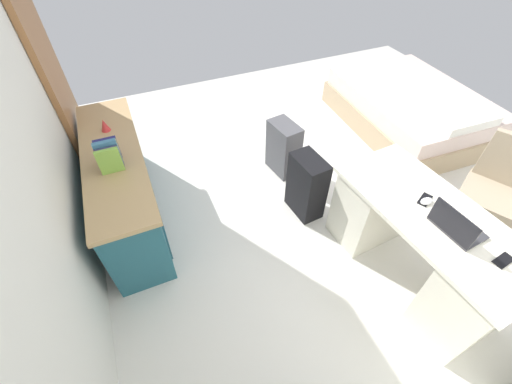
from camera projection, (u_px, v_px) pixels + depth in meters
ground_plane at (346, 192)px, 3.44m from camera, size 5.94×5.94×0.00m
wall_back at (22, 156)px, 1.85m from camera, size 4.00×0.10×2.55m
door_wooden at (57, 83)px, 2.99m from camera, size 0.88×0.05×2.04m
desk at (418, 244)px, 2.50m from camera, size 1.48×0.76×0.75m
office_chair at (491, 196)px, 2.82m from camera, size 0.62×0.62×0.94m
credenza at (124, 186)px, 2.97m from camera, size 1.80×0.48×0.75m
bed at (410, 109)px, 4.14m from camera, size 1.97×1.50×0.58m
suitcase_black at (307, 186)px, 3.05m from camera, size 0.38×0.25×0.63m
suitcase_spare_grey at (283, 148)px, 3.49m from camera, size 0.39×0.27×0.59m
laptop at (456, 226)px, 2.11m from camera, size 0.33×0.24×0.21m
computer_mouse at (427, 201)px, 2.31m from camera, size 0.07×0.10×0.03m
cell_phone_near_laptop at (503, 260)px, 1.97m from camera, size 0.08×0.14×0.01m
cell_phone_by_mouse at (425, 200)px, 2.33m from camera, size 0.12×0.15×0.01m
book_row at (109, 155)px, 2.53m from camera, size 0.19×0.17×0.23m
figurine_small at (104, 125)px, 2.90m from camera, size 0.08×0.08×0.11m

